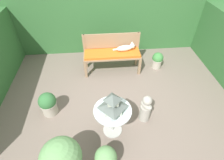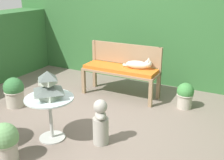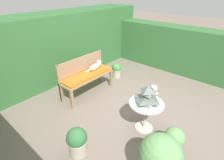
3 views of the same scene
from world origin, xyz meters
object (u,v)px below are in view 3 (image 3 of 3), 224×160
patio_table (146,109)px  potted_plant_bench_left (117,70)px  pagoda_birdhouse (147,96)px  garden_bench (87,77)px  cat (95,66)px  garden_bust (152,98)px  potted_plant_table_far (77,141)px  potted_plant_bench_right (159,159)px  potted_plant_hedge_corner (174,140)px

patio_table → potted_plant_bench_left: size_ratio=1.46×
patio_table → potted_plant_bench_left: bearing=53.4°
pagoda_birdhouse → garden_bench: bearing=85.0°
potted_plant_bench_left → cat: bearing=178.5°
patio_table → garden_bust: 0.70m
cat → pagoda_birdhouse: size_ratio=1.47×
cat → pagoda_birdhouse: pagoda_birdhouse is taller
garden_bust → potted_plant_bench_left: size_ratio=1.41×
potted_plant_bench_left → potted_plant_table_far: bearing=-153.5°
garden_bench → potted_plant_bench_right: 2.62m
garden_bench → cat: (0.34, 0.05, 0.16)m
garden_bust → potted_plant_table_far: (-1.86, 0.32, -0.03)m
garden_bench → pagoda_birdhouse: pagoda_birdhouse is taller
potted_plant_table_far → garden_bench: bearing=42.3°
potted_plant_bench_right → potted_plant_bench_left: bearing=49.6°
garden_bust → potted_plant_bench_right: (-1.42, -0.88, 0.13)m
garden_bench → potted_plant_table_far: size_ratio=2.73×
pagoda_birdhouse → potted_plant_bench_left: 2.31m
pagoda_birdhouse → potted_plant_bench_left: bearing=53.4°
pagoda_birdhouse → potted_plant_bench_right: pagoda_birdhouse is taller
garden_bench → potted_plant_table_far: (-1.37, -1.25, -0.21)m
garden_bench → potted_plant_table_far: 1.86m
pagoda_birdhouse → potted_plant_hedge_corner: pagoda_birdhouse is taller
cat → potted_plant_hedge_corner: size_ratio=1.13×
pagoda_birdhouse → potted_plant_table_far: bearing=156.6°
garden_bench → pagoda_birdhouse: bearing=-95.0°
garden_bench → potted_plant_table_far: garden_bench is taller
pagoda_birdhouse → potted_plant_table_far: 1.41m
potted_plant_bench_right → potted_plant_bench_left: (2.11, 2.48, -0.19)m
potted_plant_bench_left → potted_plant_bench_right: bearing=-130.4°
cat → pagoda_birdhouse: 1.89m
cat → potted_plant_bench_left: size_ratio=1.24×
garden_bench → garden_bust: garden_bust is taller
patio_table → potted_plant_bench_right: bearing=-138.7°
potted_plant_table_far → potted_plant_hedge_corner: potted_plant_table_far is taller
potted_plant_table_far → garden_bust: bearing=-9.8°
cat → potted_plant_hedge_corner: bearing=-113.8°
garden_bust → potted_plant_bench_left: garden_bust is taller
patio_table → potted_plant_hedge_corner: patio_table is taller
cat → potted_plant_hedge_corner: 2.58m
garden_bust → potted_plant_table_far: bearing=-130.9°
garden_bust → potted_plant_bench_right: bearing=-89.1°
patio_table → potted_plant_table_far: size_ratio=1.25×
patio_table → cat: bearing=74.9°
garden_bench → garden_bust: bearing=-72.7°
cat → garden_bust: size_ratio=0.88×
patio_table → potted_plant_table_far: 1.34m
potted_plant_bench_right → potted_plant_table_far: 1.29m
cat → garden_bust: 1.66m
cat → potted_plant_bench_left: bearing=-10.6°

